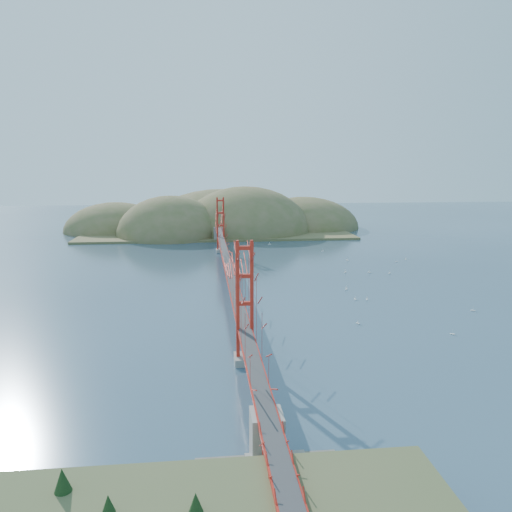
{
  "coord_description": "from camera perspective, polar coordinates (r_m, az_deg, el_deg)",
  "views": [
    {
      "loc": [
        -3.72,
        -74.29,
        18.47
      ],
      "look_at": [
        4.28,
        0.0,
        4.65
      ],
      "focal_mm": 35.0,
      "sensor_mm": 36.0,
      "label": 1
    }
  ],
  "objects": [
    {
      "name": "sailboat_1",
      "position": [
        70.47,
        11.28,
        -4.81
      ],
      "size": [
        0.5,
        0.52,
        0.58
      ],
      "color": "white",
      "rests_on": "ground"
    },
    {
      "name": "sailboat_2",
      "position": [
        59.51,
        21.55,
        -8.22
      ],
      "size": [
        0.55,
        0.55,
        0.59
      ],
      "color": "white",
      "rests_on": "ground"
    },
    {
      "name": "sailboat_14",
      "position": [
        75.7,
        10.28,
        -3.7
      ],
      "size": [
        0.65,
        0.65,
        0.68
      ],
      "color": "white",
      "rests_on": "ground"
    },
    {
      "name": "sailboat_4",
      "position": [
        88.17,
        15.0,
        -1.88
      ],
      "size": [
        0.63,
        0.63,
        0.67
      ],
      "color": "white",
      "rests_on": "ground"
    },
    {
      "name": "sailboat_17",
      "position": [
        99.0,
        15.77,
        -0.6
      ],
      "size": [
        0.49,
        0.47,
        0.55
      ],
      "color": "white",
      "rests_on": "ground"
    },
    {
      "name": "bridge",
      "position": [
        75.44,
        -3.25,
        1.72
      ],
      "size": [
        2.2,
        94.4,
        12.0
      ],
      "color": "gray",
      "rests_on": "ground"
    },
    {
      "name": "fort",
      "position": [
        32.18,
        2.44,
        -23.12
      ],
      "size": [
        3.7,
        2.3,
        1.75
      ],
      "color": "maroon",
      "rests_on": "ground"
    },
    {
      "name": "promontory",
      "position": [
        31.87,
        1.85,
        -24.68
      ],
      "size": [
        9.0,
        6.0,
        0.24
      ],
      "primitive_type": "cube",
      "color": "#59544C",
      "rests_on": "ground"
    },
    {
      "name": "sailboat_16",
      "position": [
        88.18,
        12.82,
        -1.78
      ],
      "size": [
        0.65,
        0.65,
        0.68
      ],
      "color": "white",
      "rests_on": "ground"
    },
    {
      "name": "approach_viaduct",
      "position": [
        27.72,
        2.96,
        -24.6
      ],
      "size": [
        1.4,
        12.0,
        3.38
      ],
      "color": "#A91D12",
      "rests_on": "ground"
    },
    {
      "name": "far_headlands",
      "position": [
        144.12,
        -3.74,
        3.09
      ],
      "size": [
        84.0,
        58.0,
        25.0
      ],
      "color": "#7A6546",
      "rests_on": "ground"
    },
    {
      "name": "ground",
      "position": [
        76.64,
        -3.19,
        -3.49
      ],
      "size": [
        320.0,
        320.0,
        0.0
      ],
      "primitive_type": "plane",
      "color": "#2A4154",
      "rests_on": "ground"
    },
    {
      "name": "sailboat_12",
      "position": [
        116.23,
        1.56,
        1.4
      ],
      "size": [
        0.65,
        0.65,
        0.72
      ],
      "color": "white",
      "rests_on": "ground"
    },
    {
      "name": "sailboat_3",
      "position": [
        87.39,
        10.18,
        -1.79
      ],
      "size": [
        0.66,
        0.66,
        0.69
      ],
      "color": "white",
      "rests_on": "ground"
    },
    {
      "name": "sailboat_7",
      "position": [
        107.91,
        7.64,
        0.6
      ],
      "size": [
        0.52,
        0.45,
        0.59
      ],
      "color": "white",
      "rests_on": "ground"
    },
    {
      "name": "sailboat_10",
      "position": [
        60.16,
        11.56,
        -7.48
      ],
      "size": [
        0.55,
        0.55,
        0.59
      ],
      "color": "white",
      "rests_on": "ground"
    },
    {
      "name": "sailboat_15",
      "position": [
        98.32,
        10.39,
        -0.43
      ],
      "size": [
        0.66,
        0.66,
        0.72
      ],
      "color": "white",
      "rests_on": "ground"
    },
    {
      "name": "sailboat_6",
      "position": [
        69.66,
        23.56,
        -5.67
      ],
      "size": [
        0.62,
        0.62,
        0.66
      ],
      "color": "white",
      "rests_on": "ground"
    },
    {
      "name": "sailboat_8",
      "position": [
        101.97,
        16.72,
        -0.33
      ],
      "size": [
        0.57,
        0.57,
        0.64
      ],
      "color": "white",
      "rests_on": "ground"
    },
    {
      "name": "sailboat_0",
      "position": [
        70.77,
        12.57,
        -4.8
      ],
      "size": [
        0.47,
        0.5,
        0.56
      ],
      "color": "white",
      "rests_on": "ground"
    }
  ]
}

